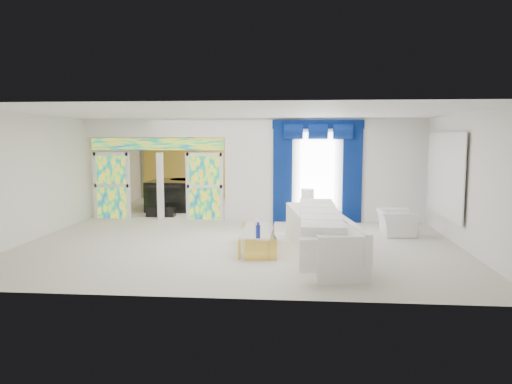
# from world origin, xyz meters

# --- Properties ---
(floor) EXTENTS (12.00, 12.00, 0.00)m
(floor) POSITION_xyz_m (0.00, 0.00, 0.00)
(floor) COLOR #B7AF9E
(floor) RESTS_ON ground
(dividing_wall) EXTENTS (5.70, 0.18, 3.00)m
(dividing_wall) POSITION_xyz_m (2.15, 1.00, 1.50)
(dividing_wall) COLOR white
(dividing_wall) RESTS_ON ground
(dividing_header) EXTENTS (4.30, 0.18, 0.55)m
(dividing_header) POSITION_xyz_m (-2.85, 1.00, 2.73)
(dividing_header) COLOR white
(dividing_header) RESTS_ON dividing_wall
(stained_panel_left) EXTENTS (0.95, 0.04, 2.00)m
(stained_panel_left) POSITION_xyz_m (-4.28, 1.00, 1.00)
(stained_panel_left) COLOR #994C3F
(stained_panel_left) RESTS_ON ground
(stained_panel_right) EXTENTS (0.95, 0.04, 2.00)m
(stained_panel_right) POSITION_xyz_m (-1.42, 1.00, 1.00)
(stained_panel_right) COLOR #994C3F
(stained_panel_right) RESTS_ON ground
(stained_transom) EXTENTS (4.00, 0.05, 0.35)m
(stained_transom) POSITION_xyz_m (-2.85, 1.00, 2.25)
(stained_transom) COLOR #994C3F
(stained_transom) RESTS_ON dividing_header
(window_pane) EXTENTS (1.00, 0.02, 2.30)m
(window_pane) POSITION_xyz_m (1.90, 0.90, 1.45)
(window_pane) COLOR white
(window_pane) RESTS_ON dividing_wall
(blue_drape_left) EXTENTS (0.55, 0.10, 2.80)m
(blue_drape_left) POSITION_xyz_m (0.90, 0.87, 1.40)
(blue_drape_left) COLOR #031043
(blue_drape_left) RESTS_ON ground
(blue_drape_right) EXTENTS (0.55, 0.10, 2.80)m
(blue_drape_right) POSITION_xyz_m (2.90, 0.87, 1.40)
(blue_drape_right) COLOR #031043
(blue_drape_right) RESTS_ON ground
(blue_pelmet) EXTENTS (2.60, 0.12, 0.25)m
(blue_pelmet) POSITION_xyz_m (1.90, 0.87, 2.82)
(blue_pelmet) COLOR #031043
(blue_pelmet) RESTS_ON dividing_wall
(wall_mirror) EXTENTS (0.04, 2.70, 1.90)m
(wall_mirror) POSITION_xyz_m (4.94, -1.00, 1.55)
(wall_mirror) COLOR white
(wall_mirror) RESTS_ON ground
(gold_curtains) EXTENTS (9.70, 0.12, 2.90)m
(gold_curtains) POSITION_xyz_m (0.00, 5.90, 1.50)
(gold_curtains) COLOR orange
(gold_curtains) RESTS_ON ground
(white_sofa) EXTENTS (1.54, 4.37, 0.81)m
(white_sofa) POSITION_xyz_m (1.82, -3.02, 0.41)
(white_sofa) COLOR white
(white_sofa) RESTS_ON ground
(coffee_table) EXTENTS (0.93, 2.03, 0.43)m
(coffee_table) POSITION_xyz_m (0.47, -2.72, 0.22)
(coffee_table) COLOR gold
(coffee_table) RESTS_ON ground
(console_table) EXTENTS (1.30, 0.43, 0.43)m
(console_table) POSITION_xyz_m (1.92, 0.47, 0.22)
(console_table) COLOR white
(console_table) RESTS_ON ground
(table_lamp) EXTENTS (0.36, 0.36, 0.58)m
(table_lamp) POSITION_xyz_m (1.62, 0.47, 0.72)
(table_lamp) COLOR white
(table_lamp) RESTS_ON console_table
(armchair) EXTENTS (0.87, 0.99, 0.63)m
(armchair) POSITION_xyz_m (3.82, -0.85, 0.31)
(armchair) COLOR white
(armchair) RESTS_ON ground
(grand_piano) EXTENTS (1.50, 1.96, 0.99)m
(grand_piano) POSITION_xyz_m (-2.90, 3.04, 0.49)
(grand_piano) COLOR black
(grand_piano) RESTS_ON ground
(piano_bench) EXTENTS (0.88, 0.35, 0.29)m
(piano_bench) POSITION_xyz_m (-2.90, 1.44, 0.15)
(piano_bench) COLOR black
(piano_bench) RESTS_ON ground
(tv_console) EXTENTS (0.60, 0.56, 0.78)m
(tv_console) POSITION_xyz_m (-4.59, 2.24, 0.39)
(tv_console) COLOR #A28051
(tv_console) RESTS_ON ground
(chandelier) EXTENTS (0.60, 0.60, 0.60)m
(chandelier) POSITION_xyz_m (-2.30, 3.40, 2.65)
(chandelier) COLOR gold
(chandelier) RESTS_ON ceiling
(decanters) EXTENTS (0.20, 1.01, 0.22)m
(decanters) POSITION_xyz_m (0.48, -2.94, 0.52)
(decanters) COLOR silver
(decanters) RESTS_ON coffee_table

